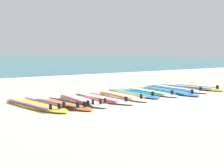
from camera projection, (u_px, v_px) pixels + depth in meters
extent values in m
plane|color=beige|center=(127.00, 98.00, 7.41)|extent=(80.00, 80.00, 0.00)
cube|color=white|center=(48.00, 79.00, 12.07)|extent=(80.00, 0.97, 0.11)
ellipsoid|color=yellow|center=(35.00, 105.00, 6.24)|extent=(1.04, 2.36, 0.07)
cube|color=purple|center=(27.00, 104.00, 6.09)|extent=(0.42, 1.58, 0.01)
cube|color=purple|center=(43.00, 102.00, 6.38)|extent=(0.42, 1.58, 0.01)
cube|color=black|center=(59.00, 106.00, 5.61)|extent=(0.03, 0.09, 0.11)
cube|color=black|center=(51.00, 107.00, 5.54)|extent=(0.03, 0.09, 0.11)
cube|color=black|center=(64.00, 105.00, 5.76)|extent=(0.03, 0.09, 0.11)
ellipsoid|color=orange|center=(61.00, 104.00, 6.33)|extent=(0.96, 2.07, 0.07)
cube|color=black|center=(55.00, 103.00, 6.19)|extent=(0.40, 1.38, 0.01)
cube|color=black|center=(68.00, 101.00, 6.45)|extent=(0.40, 1.38, 0.01)
cube|color=black|center=(85.00, 104.00, 5.79)|extent=(0.03, 0.09, 0.11)
cube|color=black|center=(78.00, 105.00, 5.73)|extent=(0.03, 0.09, 0.11)
cube|color=black|center=(88.00, 103.00, 5.93)|extent=(0.03, 0.09, 0.11)
ellipsoid|color=white|center=(82.00, 100.00, 6.84)|extent=(0.59, 2.23, 0.07)
cube|color=#D13838|center=(75.00, 99.00, 6.73)|extent=(0.10, 1.55, 0.01)
cube|color=#D13838|center=(90.00, 98.00, 6.94)|extent=(0.10, 1.55, 0.01)
cube|color=black|center=(100.00, 102.00, 6.10)|extent=(0.01, 0.09, 0.11)
cube|color=black|center=(93.00, 102.00, 6.07)|extent=(0.01, 0.09, 0.11)
cube|color=black|center=(105.00, 101.00, 6.24)|extent=(0.01, 0.09, 0.11)
ellipsoid|color=white|center=(102.00, 99.00, 7.06)|extent=(0.88, 2.20, 0.07)
cube|color=#D13838|center=(96.00, 98.00, 6.93)|extent=(0.32, 1.49, 0.01)
cube|color=#D13838|center=(108.00, 96.00, 7.19)|extent=(0.32, 1.49, 0.01)
cube|color=black|center=(126.00, 99.00, 6.44)|extent=(0.03, 0.09, 0.11)
ellipsoid|color=white|center=(122.00, 96.00, 7.53)|extent=(0.59, 2.14, 0.07)
cube|color=gold|center=(116.00, 95.00, 7.42)|extent=(0.12, 1.49, 0.01)
cube|color=gold|center=(128.00, 94.00, 7.62)|extent=(0.12, 1.49, 0.01)
cube|color=black|center=(141.00, 96.00, 6.82)|extent=(0.01, 0.09, 0.11)
ellipsoid|color=#3875CC|center=(132.00, 93.00, 7.94)|extent=(0.61, 2.14, 0.07)
cube|color=teal|center=(127.00, 92.00, 7.83)|extent=(0.13, 1.49, 0.01)
cube|color=teal|center=(137.00, 91.00, 8.05)|extent=(0.13, 1.49, 0.01)
cube|color=black|center=(153.00, 94.00, 7.26)|extent=(0.02, 0.09, 0.11)
ellipsoid|color=white|center=(151.00, 92.00, 8.20)|extent=(0.55, 2.16, 0.07)
cube|color=teal|center=(145.00, 91.00, 8.08)|extent=(0.08, 1.51, 0.01)
cube|color=teal|center=(156.00, 90.00, 8.30)|extent=(0.08, 1.51, 0.01)
cube|color=black|center=(172.00, 92.00, 7.49)|extent=(0.01, 0.09, 0.11)
ellipsoid|color=#3875CC|center=(169.00, 91.00, 8.44)|extent=(0.70, 2.39, 0.07)
cube|color=teal|center=(163.00, 90.00, 8.33)|extent=(0.16, 1.66, 0.01)
cube|color=teal|center=(174.00, 89.00, 8.54)|extent=(0.16, 1.66, 0.01)
cube|color=black|center=(192.00, 92.00, 7.64)|extent=(0.02, 0.09, 0.11)
ellipsoid|color=white|center=(175.00, 88.00, 8.99)|extent=(0.68, 2.48, 0.07)
cube|color=#334CB2|center=(170.00, 88.00, 8.86)|extent=(0.13, 1.72, 0.01)
cube|color=#334CB2|center=(180.00, 87.00, 9.11)|extent=(0.13, 1.72, 0.01)
cube|color=black|center=(201.00, 89.00, 8.20)|extent=(0.01, 0.09, 0.11)
ellipsoid|color=yellow|center=(192.00, 88.00, 9.21)|extent=(0.94, 2.20, 0.07)
cube|color=#334CB2|center=(189.00, 87.00, 9.07)|extent=(0.37, 1.48, 0.01)
cube|color=#334CB2|center=(195.00, 86.00, 9.34)|extent=(0.37, 1.48, 0.01)
cube|color=black|center=(217.00, 87.00, 8.61)|extent=(0.03, 0.09, 0.11)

